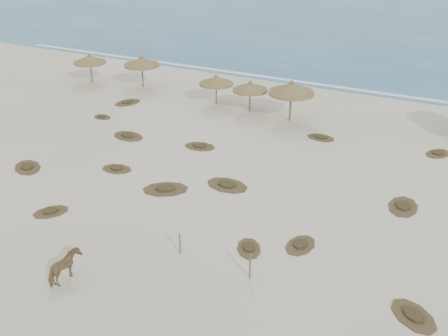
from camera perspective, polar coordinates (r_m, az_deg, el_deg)
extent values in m
plane|color=beige|center=(25.86, -7.84, -5.64)|extent=(160.00, 160.00, 0.00)
cube|color=#2C5D84|center=(94.56, 19.91, 16.76)|extent=(200.00, 100.00, 0.01)
cube|color=white|center=(47.57, 10.31, 9.43)|extent=(70.00, 0.60, 0.01)
cylinder|color=brown|center=(48.58, -14.94, 10.60)|extent=(0.12, 0.12, 2.07)
cylinder|color=olive|center=(48.36, -15.06, 11.57)|extent=(3.26, 3.26, 0.18)
cone|color=olive|center=(48.29, -15.10, 11.94)|extent=(3.15, 3.15, 0.74)
cone|color=olive|center=(48.18, -15.17, 12.45)|extent=(0.36, 0.36, 0.22)
cylinder|color=brown|center=(46.15, -9.30, 10.42)|extent=(0.13, 0.13, 2.23)
cylinder|color=olive|center=(45.90, -9.39, 11.53)|extent=(3.95, 3.95, 0.19)
cone|color=olive|center=(45.82, -9.42, 11.95)|extent=(3.82, 3.82, 0.80)
cone|color=olive|center=(45.70, -9.46, 12.53)|extent=(0.38, 0.38, 0.23)
cylinder|color=brown|center=(41.06, -0.89, 8.54)|extent=(0.11, 0.11, 1.94)
cylinder|color=olive|center=(40.82, -0.90, 9.61)|extent=(3.17, 3.17, 0.17)
cone|color=olive|center=(40.73, -0.90, 10.02)|extent=(3.06, 3.06, 0.69)
cone|color=olive|center=(40.61, -0.90, 10.58)|extent=(0.33, 0.33, 0.20)
cylinder|color=brown|center=(39.54, 2.98, 7.77)|extent=(0.11, 0.11, 1.93)
cylinder|color=olive|center=(39.29, 3.00, 8.88)|extent=(2.86, 2.86, 0.17)
cone|color=olive|center=(39.20, 3.01, 9.30)|extent=(2.76, 2.76, 0.69)
cone|color=olive|center=(39.08, 3.03, 9.88)|extent=(0.33, 0.33, 0.20)
cylinder|color=brown|center=(37.88, 7.60, 7.09)|extent=(0.14, 0.14, 2.39)
cylinder|color=olive|center=(37.57, 7.69, 8.51)|extent=(3.66, 3.66, 0.20)
cone|color=olive|center=(37.45, 7.72, 9.06)|extent=(3.54, 3.54, 0.85)
cone|color=olive|center=(37.30, 7.77, 9.81)|extent=(0.41, 0.41, 0.25)
imported|color=olive|center=(22.18, -17.74, -10.82)|extent=(0.76, 1.60, 1.34)
cylinder|color=brown|center=(22.90, -5.06, -8.62)|extent=(0.10, 0.10, 1.04)
cylinder|color=brown|center=(21.38, 2.99, -11.14)|extent=(0.11, 0.11, 1.22)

